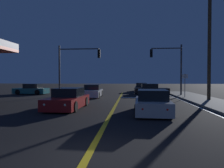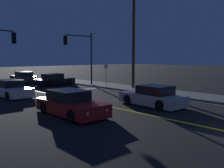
% 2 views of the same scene
% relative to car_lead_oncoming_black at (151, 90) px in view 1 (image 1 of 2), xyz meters
% --- Properties ---
extents(ground_plane, '(160.00, 160.00, 0.00)m').
position_rel_car_lead_oncoming_black_xyz_m(ground_plane, '(-3.72, -22.12, -0.58)').
color(ground_plane, black).
extents(lane_line_center, '(0.20, 31.43, 0.01)m').
position_rel_car_lead_oncoming_black_xyz_m(lane_line_center, '(-3.72, -12.87, -0.58)').
color(lane_line_center, gold).
rests_on(lane_line_center, ground).
extents(lane_line_edge_right, '(0.16, 31.43, 0.01)m').
position_rel_car_lead_oncoming_black_xyz_m(lane_line_edge_right, '(2.02, -12.87, -0.58)').
color(lane_line_edge_right, white).
rests_on(lane_line_edge_right, ground).
extents(stop_bar, '(5.99, 0.50, 0.01)m').
position_rel_car_lead_oncoming_black_xyz_m(stop_bar, '(-0.73, -5.13, -0.58)').
color(stop_bar, white).
rests_on(stop_bar, ground).
extents(car_lead_oncoming_black, '(4.38, 2.07, 1.34)m').
position_rel_car_lead_oncoming_black_xyz_m(car_lead_oncoming_black, '(0.00, 0.00, 0.00)').
color(car_lead_oncoming_black, black).
rests_on(car_lead_oncoming_black, ground).
extents(car_parked_curb_red, '(2.05, 4.67, 1.34)m').
position_rel_car_lead_oncoming_black_xyz_m(car_parked_curb_red, '(-6.76, -13.40, 0.00)').
color(car_parked_curb_red, maroon).
rests_on(car_parked_curb_red, ground).
extents(car_following_oncoming_teal, '(4.21, 2.03, 1.34)m').
position_rel_car_lead_oncoming_black_xyz_m(car_following_oncoming_teal, '(-15.09, -1.55, -0.00)').
color(car_following_oncoming_teal, '#195960').
rests_on(car_following_oncoming_teal, ground).
extents(car_far_approaching_white, '(1.98, 4.38, 1.34)m').
position_rel_car_lead_oncoming_black_xyz_m(car_far_approaching_white, '(-6.68, -4.82, -0.00)').
color(car_far_approaching_white, silver).
rests_on(car_far_approaching_white, ground).
extents(car_distant_tail_silver, '(2.09, 4.49, 1.34)m').
position_rel_car_lead_oncoming_black_xyz_m(car_distant_tail_silver, '(-1.41, -14.88, 0.00)').
color(car_distant_tail_silver, '#B2B5BA').
rests_on(car_distant_tail_silver, ground).
extents(car_mid_block_charcoal, '(2.06, 4.62, 1.34)m').
position_rel_car_lead_oncoming_black_xyz_m(car_mid_block_charcoal, '(-0.91, 6.10, 0.00)').
color(car_mid_block_charcoal, '#2D2D33').
rests_on(car_mid_block_charcoal, ground).
extents(traffic_signal_near_right, '(3.56, 0.28, 5.81)m').
position_rel_car_lead_oncoming_black_xyz_m(traffic_signal_near_right, '(1.82, -2.83, 3.27)').
color(traffic_signal_near_right, '#38383D').
rests_on(traffic_signal_near_right, ground).
extents(traffic_signal_far_left, '(4.69, 0.28, 5.65)m').
position_rel_car_lead_oncoming_black_xyz_m(traffic_signal_far_left, '(-8.80, -4.23, 3.24)').
color(traffic_signal_far_left, '#38383D').
rests_on(traffic_signal_far_left, ground).
extents(utility_pole_right, '(1.83, 0.29, 10.64)m').
position_rel_car_lead_oncoming_black_xyz_m(utility_pole_right, '(4.17, -8.10, 4.96)').
color(utility_pole_right, '#4C3823').
rests_on(utility_pole_right, ground).
extents(street_sign_corner, '(0.56, 0.09, 2.46)m').
position_rel_car_lead_oncoming_black_xyz_m(street_sign_corner, '(2.77, -5.63, 1.07)').
color(street_sign_corner, slate).
rests_on(street_sign_corner, ground).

